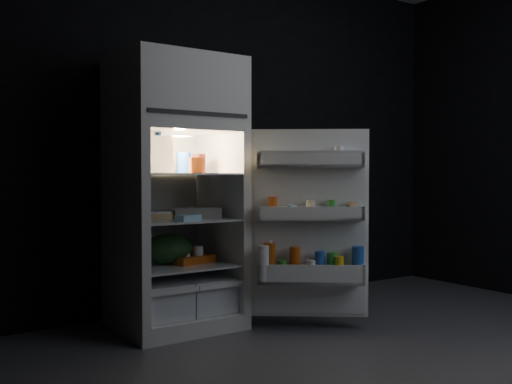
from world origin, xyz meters
TOP-DOWN VIEW (x-y plane):
  - floor at (0.00, 0.00)m, footprint 4.00×3.40m
  - wall_back at (0.00, 1.70)m, footprint 4.00×0.00m
  - wall_left at (-2.00, 0.00)m, footprint 0.00×3.40m
  - refrigerator at (-0.81, 1.32)m, footprint 0.76×0.71m
  - fridge_door at (-0.13, 0.72)m, footprint 0.69×0.58m
  - milk_jug at (-0.93, 1.31)m, footprint 0.21×0.21m
  - mayo_jar at (-0.72, 1.36)m, footprint 0.11×0.11m
  - jam_jar at (-0.63, 1.30)m, footprint 0.11×0.11m
  - amber_bottle at (-1.07, 1.33)m, footprint 0.11×0.11m
  - small_carton at (-0.76, 1.10)m, footprint 0.09×0.07m
  - egg_carton at (-0.68, 1.21)m, footprint 0.33×0.24m
  - pie at (-0.95, 1.38)m, footprint 0.38×0.38m
  - flat_package at (-0.85, 1.04)m, footprint 0.18×0.13m
  - wrapped_pkg at (-0.67, 1.45)m, footprint 0.15×0.14m
  - produce_bag at (-0.86, 1.30)m, footprint 0.33×0.28m
  - yogurt_tray at (-0.72, 1.23)m, footprint 0.31×0.21m
  - small_can_red at (-0.63, 1.39)m, footprint 0.09×0.09m
  - small_can_silver at (-0.61, 1.39)m, footprint 0.10×0.10m

SIDE VIEW (x-z plane):
  - floor at x=0.00m, z-range 0.00..0.00m
  - yogurt_tray at x=-0.72m, z-range 0.43..0.48m
  - small_can_red at x=-0.63m, z-range 0.43..0.52m
  - small_can_silver at x=-0.61m, z-range 0.43..0.52m
  - produce_bag at x=-0.86m, z-range 0.43..0.62m
  - fridge_door at x=-0.13m, z-range 0.07..1.29m
  - pie at x=-0.95m, z-range 0.73..0.77m
  - flat_package at x=-0.85m, z-range 0.73..0.77m
  - wrapped_pkg at x=-0.67m, z-range 0.73..0.78m
  - egg_carton at x=-0.68m, z-range 0.73..0.80m
  - refrigerator at x=-0.81m, z-range 0.07..1.85m
  - small_carton at x=-0.76m, z-range 1.03..1.13m
  - jam_jar at x=-0.63m, z-range 1.03..1.16m
  - mayo_jar at x=-0.72m, z-range 1.03..1.17m
  - amber_bottle at x=-1.07m, z-range 1.03..1.25m
  - milk_jug at x=-0.93m, z-range 1.03..1.27m
  - wall_back at x=0.00m, z-range 0.00..2.70m
  - wall_left at x=-2.00m, z-range 0.00..2.70m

